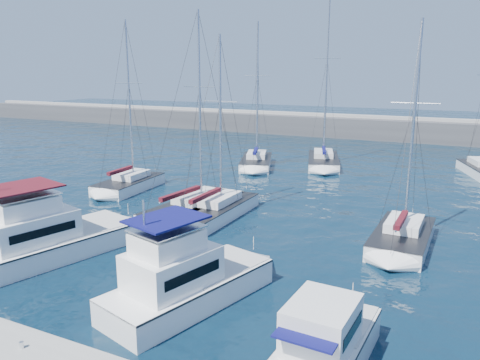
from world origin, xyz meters
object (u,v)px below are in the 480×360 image
at_px(sailboat_back_b, 323,160).
at_px(sailboat_mid_e, 402,237).
at_px(motor_yacht_port_inner, 43,238).
at_px(sailboat_mid_a, 129,184).
at_px(sailboat_mid_b, 195,208).
at_px(sailboat_mid_c, 216,210).
at_px(motor_yacht_stbd_inner, 183,282).
at_px(sailboat_back_a, 256,162).
at_px(motor_yacht_stbd_outer, 325,346).

bearing_deg(sailboat_back_b, sailboat_mid_e, -79.85).
xyz_separation_m(motor_yacht_port_inner, sailboat_mid_a, (-5.46, 14.18, -0.60)).
height_order(sailboat_mid_b, sailboat_mid_e, sailboat_mid_b).
bearing_deg(sailboat_mid_b, sailboat_mid_e, 7.90).
bearing_deg(sailboat_mid_c, motor_yacht_port_inner, -114.77).
bearing_deg(sailboat_mid_a, motor_yacht_stbd_inner, -47.97).
relative_size(motor_yacht_stbd_inner, sailboat_back_b, 0.47).
bearing_deg(sailboat_back_a, sailboat_back_b, 11.28).
relative_size(motor_yacht_stbd_outer, sailboat_back_b, 0.32).
bearing_deg(sailboat_back_a, sailboat_mid_a, -132.96).
xyz_separation_m(sailboat_mid_b, sailboat_back_a, (-2.95, 17.70, 0.02)).
distance_m(sailboat_mid_a, sailboat_mid_c, 11.18).
distance_m(sailboat_mid_a, sailboat_back_b, 21.58).
bearing_deg(sailboat_back_a, sailboat_mid_b, -100.28).
xyz_separation_m(motor_yacht_stbd_outer, sailboat_mid_a, (-22.34, 17.21, -0.41)).
relative_size(motor_yacht_stbd_outer, sailboat_back_a, 0.38).
bearing_deg(sailboat_back_a, motor_yacht_stbd_inner, -91.88).
relative_size(sailboat_mid_a, sailboat_mid_e, 1.09).
relative_size(motor_yacht_stbd_inner, sailboat_mid_a, 0.59).
bearing_deg(sailboat_mid_e, motor_yacht_stbd_outer, -92.34).
bearing_deg(sailboat_mid_c, sailboat_back_a, 105.80).
bearing_deg(sailboat_mid_e, sailboat_back_a, 136.07).
height_order(motor_yacht_stbd_outer, sailboat_back_a, sailboat_back_a).
height_order(sailboat_mid_a, sailboat_back_b, sailboat_back_b).
bearing_deg(motor_yacht_stbd_inner, sailboat_back_a, 123.33).
bearing_deg(sailboat_back_a, sailboat_mid_e, -65.09).
bearing_deg(sailboat_mid_a, sailboat_mid_b, -25.90).
height_order(sailboat_mid_a, sailboat_mid_c, sailboat_mid_a).
relative_size(motor_yacht_stbd_inner, sailboat_mid_c, 0.67).
bearing_deg(sailboat_mid_e, sailboat_back_b, 118.60).
bearing_deg(sailboat_mid_b, motor_yacht_port_inner, -101.37).
bearing_deg(motor_yacht_port_inner, sailboat_mid_a, 126.47).
relative_size(motor_yacht_port_inner, sailboat_mid_b, 0.70).
distance_m(motor_yacht_stbd_inner, sailboat_back_a, 30.85).
distance_m(motor_yacht_port_inner, sailboat_mid_a, 15.21).
height_order(motor_yacht_stbd_inner, motor_yacht_stbd_outer, motor_yacht_stbd_inner).
distance_m(motor_yacht_stbd_inner, motor_yacht_stbd_outer, 7.13).
distance_m(motor_yacht_stbd_inner, sailboat_mid_e, 14.23).
xyz_separation_m(motor_yacht_port_inner, motor_yacht_stbd_inner, (9.97, -1.26, 0.00)).
height_order(motor_yacht_stbd_outer, sailboat_mid_b, sailboat_mid_b).
height_order(motor_yacht_stbd_inner, sailboat_mid_b, sailboat_mid_b).
bearing_deg(motor_yacht_stbd_outer, sailboat_back_a, 120.92).
bearing_deg(sailboat_mid_a, motor_yacht_port_inner, -71.89).
bearing_deg(motor_yacht_port_inner, motor_yacht_stbd_outer, 5.24).
bearing_deg(motor_yacht_stbd_outer, sailboat_mid_e, 89.42).
relative_size(sailboat_mid_a, sailboat_mid_b, 1.00).
bearing_deg(motor_yacht_port_inner, sailboat_mid_b, 87.00).
bearing_deg(motor_yacht_stbd_inner, motor_yacht_stbd_outer, 1.12).
relative_size(motor_yacht_stbd_inner, sailboat_mid_b, 0.60).
xyz_separation_m(sailboat_mid_a, sailboat_mid_b, (8.92, -3.78, -0.02)).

